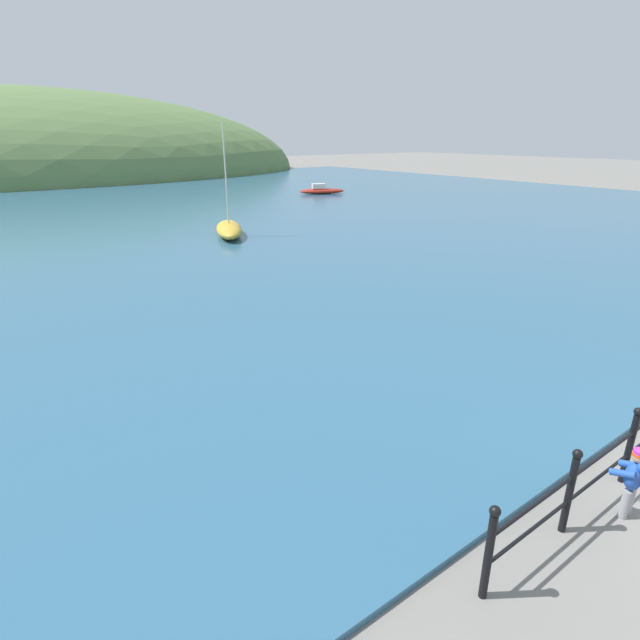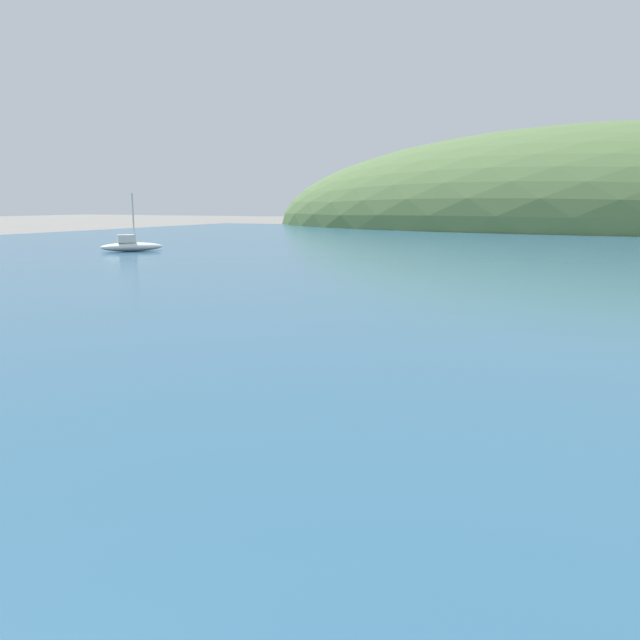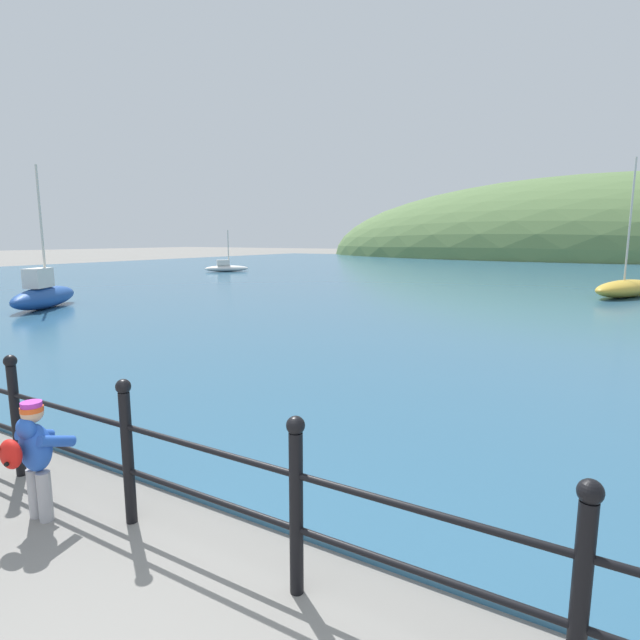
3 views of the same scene
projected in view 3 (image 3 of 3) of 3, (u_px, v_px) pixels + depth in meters
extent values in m
cube|color=#2D5B7A|center=(578.00, 277.00, 29.30)|extent=(80.00, 60.00, 0.10)
ellipsoid|color=#567542|center=(598.00, 258.00, 60.42)|extent=(69.55, 38.25, 19.56)
cylinder|color=black|center=(16.00, 421.00, 4.80)|extent=(0.09, 0.09, 1.10)
sphere|color=black|center=(10.00, 361.00, 4.71)|extent=(0.12, 0.12, 0.12)
cylinder|color=black|center=(128.00, 458.00, 3.99)|extent=(0.09, 0.09, 1.10)
sphere|color=black|center=(123.00, 387.00, 3.90)|extent=(0.12, 0.12, 0.12)
cylinder|color=black|center=(296.00, 514.00, 3.18)|extent=(0.09, 0.09, 1.10)
sphere|color=black|center=(296.00, 425.00, 3.09)|extent=(0.12, 0.12, 0.12)
cylinder|color=black|center=(579.00, 609.00, 2.37)|extent=(0.09, 0.09, 1.10)
sphere|color=black|center=(590.00, 492.00, 2.28)|extent=(0.12, 0.12, 0.12)
cylinder|color=black|center=(201.00, 448.00, 3.55)|extent=(8.07, 0.04, 0.04)
cylinder|color=black|center=(203.00, 496.00, 3.61)|extent=(8.07, 0.04, 0.04)
cylinder|color=#99999E|center=(35.00, 493.00, 4.13)|extent=(0.11, 0.11, 0.42)
cylinder|color=#99999E|center=(45.00, 496.00, 4.07)|extent=(0.11, 0.11, 0.42)
ellipsoid|color=blue|center=(35.00, 447.00, 4.04)|extent=(0.31, 0.23, 0.40)
ellipsoid|color=blue|center=(26.00, 429.00, 3.95)|extent=(0.20, 0.13, 0.18)
cylinder|color=blue|center=(35.00, 435.00, 4.17)|extent=(0.10, 0.32, 0.19)
cylinder|color=blue|center=(57.00, 441.00, 4.04)|extent=(0.10, 0.32, 0.19)
sphere|color=tan|center=(32.00, 413.00, 3.99)|extent=(0.17, 0.17, 0.17)
cylinder|color=#E5511E|center=(32.00, 409.00, 3.98)|extent=(0.17, 0.17, 0.04)
cylinder|color=#B233AD|center=(31.00, 404.00, 3.98)|extent=(0.16, 0.16, 0.04)
ellipsoid|color=red|center=(11.00, 454.00, 3.86)|extent=(0.22, 0.14, 0.24)
sphere|color=black|center=(6.00, 464.00, 3.79)|extent=(0.04, 0.04, 0.04)
ellipsoid|color=silver|center=(227.00, 269.00, 33.34)|extent=(2.62, 2.74, 0.42)
cube|color=silver|center=(223.00, 263.00, 33.21)|extent=(0.91, 0.93, 0.37)
cylinder|color=beige|center=(228.00, 248.00, 33.16)|extent=(0.07, 0.07, 2.32)
ellipsoid|color=gold|center=(626.00, 288.00, 18.87)|extent=(2.74, 4.18, 0.65)
cylinder|color=beige|center=(630.00, 220.00, 18.34)|extent=(0.07, 0.07, 4.45)
ellipsoid|color=#1E4793|center=(45.00, 297.00, 15.88)|extent=(2.55, 3.41, 0.67)
cube|color=silver|center=(38.00, 278.00, 15.52)|extent=(0.92, 1.08, 0.61)
cylinder|color=beige|center=(41.00, 226.00, 15.69)|extent=(0.07, 0.07, 3.78)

